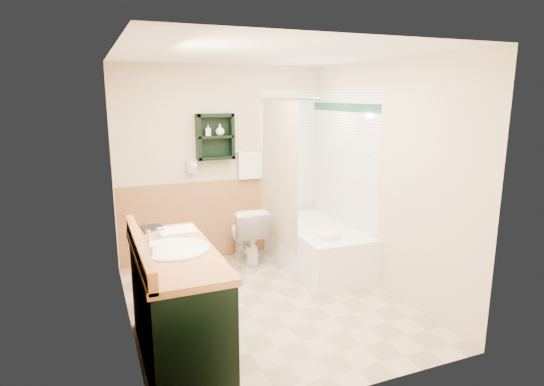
{
  "coord_description": "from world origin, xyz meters",
  "views": [
    {
      "loc": [
        -1.55,
        -3.91,
        2.05
      ],
      "look_at": [
        0.14,
        0.2,
        1.08
      ],
      "focal_mm": 30.0,
      "sensor_mm": 36.0,
      "label": 1
    }
  ],
  "objects": [
    {
      "name": "mirror_frame",
      "position": [
        -1.27,
        -0.55,
        1.5
      ],
      "size": [
        1.3,
        1.3,
        1.0
      ],
      "primitive_type": null,
      "color": "brown",
      "rests_on": "left_wall"
    },
    {
      "name": "tile_accent",
      "position": [
        1.27,
        0.75,
        1.9
      ],
      "size": [
        1.5,
        1.5,
        0.1
      ],
      "primitive_type": null,
      "color": "#134331",
      "rests_on": "right_wall"
    },
    {
      "name": "right_wall",
      "position": [
        1.32,
        0.0,
        1.2
      ],
      "size": [
        0.04,
        3.0,
        2.4
      ],
      "primitive_type": "cube",
      "color": "#FCE8C5",
      "rests_on": "ground"
    },
    {
      "name": "towel_bar",
      "position": [
        0.35,
        1.45,
        1.35
      ],
      "size": [
        0.4,
        0.06,
        0.4
      ],
      "primitive_type": null,
      "color": "silver",
      "rests_on": "back_wall"
    },
    {
      "name": "vanity",
      "position": [
        -0.99,
        -0.63,
        0.45
      ],
      "size": [
        0.59,
        1.42,
        0.9
      ],
      "primitive_type": "cube",
      "color": "black",
      "rests_on": "ground"
    },
    {
      "name": "mirror_glass",
      "position": [
        -1.27,
        -0.55,
        1.5
      ],
      "size": [
        1.2,
        1.2,
        0.9
      ],
      "primitive_type": null,
      "color": "white",
      "rests_on": "left_wall"
    },
    {
      "name": "tile_right",
      "position": [
        1.28,
        0.75,
        1.05
      ],
      "size": [
        1.5,
        1.5,
        2.1
      ],
      "primitive_type": null,
      "color": "white",
      "rests_on": "right_wall"
    },
    {
      "name": "floor",
      "position": [
        0.0,
        0.0,
        0.0
      ],
      "size": [
        3.0,
        3.0,
        0.0
      ],
      "primitive_type": "plane",
      "color": "#C7AF91",
      "rests_on": "ground"
    },
    {
      "name": "soap_bottle_b",
      "position": [
        -0.04,
        1.4,
        1.62
      ],
      "size": [
        0.12,
        0.15,
        0.1
      ],
      "primitive_type": "imported",
      "rotation": [
        0.0,
        0.0,
        -0.15
      ],
      "color": "white",
      "rests_on": "wall_shelf"
    },
    {
      "name": "shower_curtain",
      "position": [
        0.53,
        0.92,
        1.15
      ],
      "size": [
        1.05,
        1.05,
        1.7
      ],
      "primitive_type": null,
      "color": "beige",
      "rests_on": "curtain_rod"
    },
    {
      "name": "curtain_rod",
      "position": [
        0.53,
        0.75,
        2.0
      ],
      "size": [
        0.03,
        1.6,
        0.03
      ],
      "primitive_type": "cylinder",
      "rotation": [
        1.57,
        0.0,
        0.0
      ],
      "color": "silver",
      "rests_on": "back_wall"
    },
    {
      "name": "wainscot_left",
      "position": [
        -1.29,
        0.0,
        0.5
      ],
      "size": [
        2.98,
        2.98,
        1.0
      ],
      "primitive_type": null,
      "color": "tan",
      "rests_on": "left_wall"
    },
    {
      "name": "vanity_book",
      "position": [
        -1.16,
        -0.04,
        1.02
      ],
      "size": [
        0.18,
        0.03,
        0.24
      ],
      "primitive_type": "imported",
      "rotation": [
        0.0,
        0.0,
        0.02
      ],
      "color": "black",
      "rests_on": "vanity"
    },
    {
      "name": "hair_dryer",
      "position": [
        -0.4,
        1.43,
        1.2
      ],
      "size": [
        0.1,
        0.24,
        0.18
      ],
      "primitive_type": null,
      "color": "silver",
      "rests_on": "back_wall"
    },
    {
      "name": "left_wall",
      "position": [
        -1.32,
        0.0,
        1.2
      ],
      "size": [
        0.04,
        3.0,
        2.4
      ],
      "primitive_type": "cube",
      "color": "#FCE8C5",
      "rests_on": "ground"
    },
    {
      "name": "soap_bottle_a",
      "position": [
        -0.19,
        1.4,
        1.6
      ],
      "size": [
        0.09,
        0.14,
        0.06
      ],
      "primitive_type": "imported",
      "rotation": [
        0.0,
        0.0,
        -0.23
      ],
      "color": "white",
      "rests_on": "wall_shelf"
    },
    {
      "name": "back_wall",
      "position": [
        0.0,
        1.52,
        1.2
      ],
      "size": [
        2.6,
        0.04,
        2.4
      ],
      "primitive_type": "cube",
      "color": "#FCE8C5",
      "rests_on": "ground"
    },
    {
      "name": "tile_back",
      "position": [
        1.03,
        1.48,
        1.05
      ],
      "size": [
        0.95,
        0.95,
        2.1
      ],
      "primitive_type": null,
      "color": "white",
      "rests_on": "back_wall"
    },
    {
      "name": "counter_towel",
      "position": [
        -0.89,
        -0.23,
        0.92
      ],
      "size": [
        0.31,
        0.24,
        0.04
      ],
      "primitive_type": "cube",
      "color": "silver",
      "rests_on": "vanity"
    },
    {
      "name": "bathtub",
      "position": [
        0.93,
        0.67,
        0.26
      ],
      "size": [
        0.77,
        1.5,
        0.52
      ],
      "primitive_type": "cube",
      "color": "white",
      "rests_on": "ground"
    },
    {
      "name": "tub_towel",
      "position": [
        0.8,
        0.2,
        0.55
      ],
      "size": [
        0.22,
        0.18,
        0.07
      ],
      "primitive_type": "cube",
      "color": "silver",
      "rests_on": "bathtub"
    },
    {
      "name": "ceiling",
      "position": [
        0.0,
        0.0,
        2.42
      ],
      "size": [
        2.6,
        3.0,
        0.04
      ],
      "primitive_type": "cube",
      "color": "white",
      "rests_on": "back_wall"
    },
    {
      "name": "wall_shelf",
      "position": [
        -0.1,
        1.41,
        1.55
      ],
      "size": [
        0.45,
        0.15,
        0.55
      ],
      "primitive_type": "cube",
      "color": "black",
      "rests_on": "back_wall"
    },
    {
      "name": "toilet",
      "position": [
        0.19,
        1.16,
        0.35
      ],
      "size": [
        0.45,
        0.75,
        0.71
      ],
      "primitive_type": "imported",
      "rotation": [
        0.0,
        0.0,
        3.07
      ],
      "color": "white",
      "rests_on": "ground"
    },
    {
      "name": "wainscot_back",
      "position": [
        0.0,
        1.49,
        0.5
      ],
      "size": [
        2.58,
        2.58,
        1.0
      ],
      "primitive_type": null,
      "color": "tan",
      "rests_on": "back_wall"
    }
  ]
}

